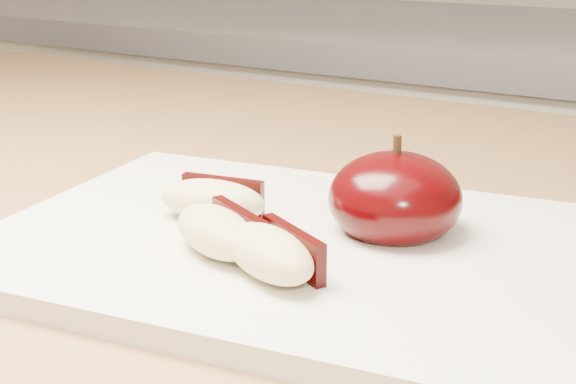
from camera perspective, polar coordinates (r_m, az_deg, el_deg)
The scene contains 6 objects.
back_cabinet at distance 1.34m, azimuth 19.01°, elevation -9.55°, with size 2.40×0.62×0.94m.
cutting_board at distance 0.44m, azimuth 0.00°, elevation -3.87°, with size 0.32×0.24×0.01m, color silver.
apple_half at distance 0.45m, azimuth 7.61°, elevation -0.47°, with size 0.08×0.08×0.06m.
apple_wedge_a at distance 0.46m, azimuth -5.30°, elevation -0.54°, with size 0.07×0.04×0.02m.
apple_wedge_b at distance 0.42m, azimuth -4.93°, elevation -2.79°, with size 0.07×0.06×0.02m.
apple_wedge_c at distance 0.39m, azimuth -1.17°, elevation -4.32°, with size 0.07×0.06×0.02m.
Camera 1 is at (0.22, 0.02, 1.07)m, focal length 50.00 mm.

